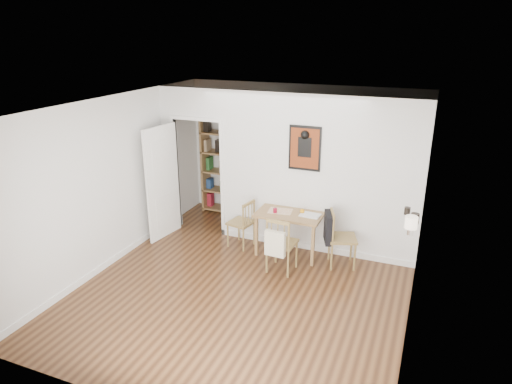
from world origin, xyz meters
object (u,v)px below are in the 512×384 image
at_px(chair_front, 282,243).
at_px(orange_fruit, 302,211).
at_px(chair_left, 241,223).
at_px(bookshelf, 224,163).
at_px(mantel_lamp, 411,224).
at_px(fireplace, 407,263).
at_px(chair_right, 341,238).
at_px(ceramic_jar_a, 415,218).
at_px(ceramic_jar_b, 407,211).
at_px(dining_table, 290,218).
at_px(red_glass, 275,211).
at_px(notebook, 310,215).

relative_size(chair_front, orange_fruit, 12.37).
bearing_deg(chair_left, chair_front, -30.98).
bearing_deg(bookshelf, mantel_lamp, -33.49).
distance_m(chair_left, orange_fruit, 1.10).
bearing_deg(fireplace, bookshelf, 149.91).
xyz_separation_m(chair_right, orange_fruit, (-0.68, 0.14, 0.29)).
height_order(ceramic_jar_a, ceramic_jar_b, ceramic_jar_a).
bearing_deg(ceramic_jar_b, dining_table, 164.75).
bearing_deg(chair_left, dining_table, 3.30).
height_order(orange_fruit, ceramic_jar_a, ceramic_jar_a).
xyz_separation_m(chair_right, mantel_lamp, (1.02, -1.05, 0.83)).
bearing_deg(orange_fruit, fireplace, -27.67).
height_order(fireplace, red_glass, fireplace).
xyz_separation_m(chair_right, notebook, (-0.53, 0.10, 0.26)).
bearing_deg(notebook, orange_fruit, 162.62).
bearing_deg(chair_front, bookshelf, 134.68).
relative_size(dining_table, fireplace, 0.85).
relative_size(bookshelf, red_glass, 25.57).
relative_size(dining_table, bookshelf, 0.51).
xyz_separation_m(mantel_lamp, ceramic_jar_b, (-0.09, 0.66, -0.10)).
relative_size(orange_fruit, ceramic_jar_a, 0.55).
xyz_separation_m(chair_left, red_glass, (0.63, -0.05, 0.35)).
height_order(bookshelf, red_glass, bookshelf).
height_order(bookshelf, orange_fruit, bookshelf).
height_order(dining_table, fireplace, fireplace).
bearing_deg(red_glass, chair_front, -59.93).
bearing_deg(chair_front, notebook, 66.03).
bearing_deg(red_glass, fireplace, -19.45).
height_order(fireplace, orange_fruit, fireplace).
bearing_deg(notebook, ceramic_jar_b, -18.55).
distance_m(chair_left, chair_front, 1.07).
xyz_separation_m(dining_table, chair_left, (-0.85, -0.05, -0.22)).
distance_m(chair_left, fireplace, 2.87).
bearing_deg(orange_fruit, chair_front, -100.78).
bearing_deg(ceramic_jar_b, chair_front, -176.41).
bearing_deg(chair_left, mantel_lamp, -21.88).
bearing_deg(chair_right, red_glass, -179.78).
relative_size(red_glass, notebook, 0.26).
bearing_deg(orange_fruit, dining_table, -166.66).
height_order(chair_right, red_glass, chair_right).
height_order(chair_left, fireplace, fireplace).
xyz_separation_m(mantel_lamp, ceramic_jar_a, (0.03, 0.39, -0.08)).
relative_size(chair_right, chair_front, 1.01).
relative_size(orange_fruit, notebook, 0.23).
distance_m(orange_fruit, notebook, 0.15).
distance_m(chair_right, bookshelf, 3.07).
bearing_deg(chair_front, chair_left, 149.02).
xyz_separation_m(orange_fruit, ceramic_jar_a, (1.73, -0.81, 0.47)).
height_order(chair_right, notebook, chair_right).
relative_size(dining_table, orange_fruit, 14.55).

